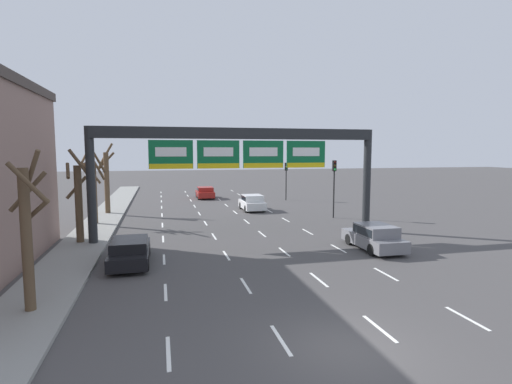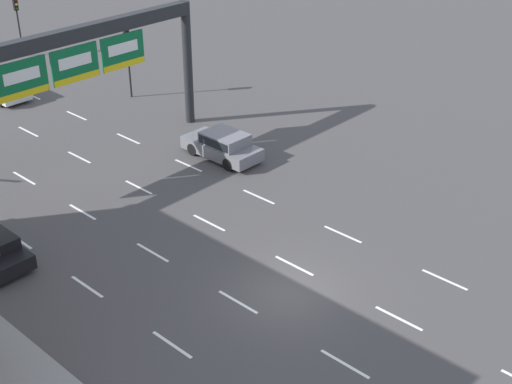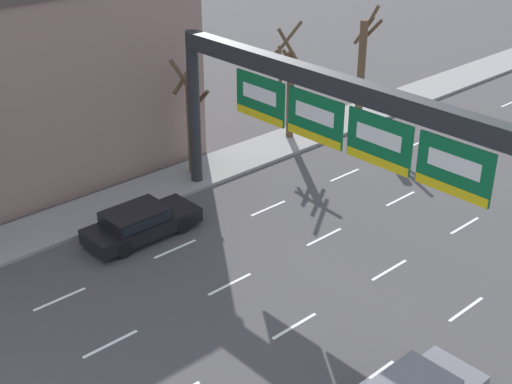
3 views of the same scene
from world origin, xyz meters
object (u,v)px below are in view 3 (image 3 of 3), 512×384
(tree_bare_third, at_px, (363,61))
(car_black, at_px, (140,222))
(tree_bare_closest, at_px, (191,119))
(tree_bare_furthest, at_px, (289,83))
(sign_gantry, at_px, (352,122))

(tree_bare_third, bearing_deg, car_black, -79.84)
(car_black, height_order, tree_bare_closest, tree_bare_closest)
(car_black, xyz_separation_m, tree_bare_furthest, (-3.33, 11.60, 2.40))
(sign_gantry, bearing_deg, car_black, -144.36)
(tree_bare_closest, height_order, tree_bare_furthest, tree_bare_furthest)
(sign_gantry, distance_m, car_black, 9.51)
(sign_gantry, relative_size, tree_bare_furthest, 3.13)
(sign_gantry, height_order, car_black, sign_gantry)
(car_black, relative_size, tree_bare_closest, 0.84)
(car_black, relative_size, tree_bare_furthest, 0.79)
(tree_bare_closest, bearing_deg, tree_bare_furthest, 90.71)
(sign_gantry, relative_size, tree_bare_third, 3.00)
(tree_bare_third, distance_m, tree_bare_furthest, 5.45)
(tree_bare_closest, xyz_separation_m, tree_bare_furthest, (-0.08, 6.41, 0.30))
(tree_bare_closest, distance_m, tree_bare_furthest, 6.42)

